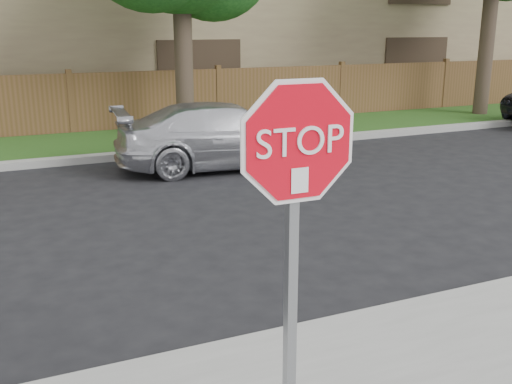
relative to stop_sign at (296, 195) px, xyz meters
name	(u,v)px	position (x,y,z in m)	size (l,w,h in m)	color
ground	(243,345)	(0.27, 1.48, -1.83)	(90.00, 90.00, 0.00)	black
far_curb	(94,158)	(0.27, 9.63, -1.75)	(70.00, 0.30, 0.15)	gray
grass_strip	(83,145)	(0.27, 11.28, -1.77)	(70.00, 3.00, 0.12)	#1E4714
fence	(71,105)	(0.27, 12.88, -1.03)	(70.00, 0.12, 1.60)	brown
apartment_building	(42,1)	(0.27, 18.48, 1.70)	(35.20, 9.20, 7.20)	#877253
stop_sign	(296,195)	(0.00, 0.00, 0.00)	(1.01, 0.13, 2.55)	gray
sedan_right	(227,135)	(2.67, 8.09, -1.18)	(1.81, 4.46, 1.30)	silver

